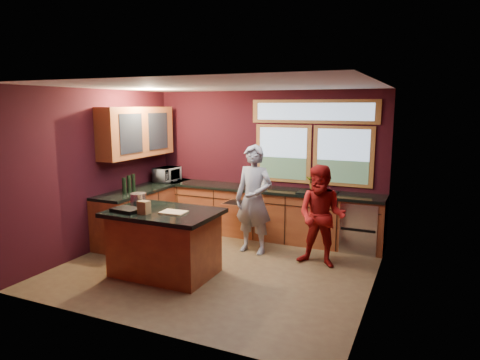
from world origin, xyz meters
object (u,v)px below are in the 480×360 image
Objects in this scene: island at (165,242)px; stock_pot at (138,199)px; person_red at (321,216)px; person_grey at (254,200)px; cutting_board at (174,212)px.

island is 0.80m from stock_pot.
person_red is at bearing 32.21° from island.
person_grey is 5.14× the size of cutting_board.
person_grey is at bearing 59.87° from island.
cutting_board is at bearing -14.93° from stock_pot.
person_grey reaches higher than stock_pot.
stock_pot is (-0.55, 0.15, 0.56)m from island.
stock_pot is at bearing 165.07° from cutting_board.
person_red reaches higher than stock_pot.
cutting_board is (0.20, -0.05, 0.48)m from island.
person_grey is 1.16× the size of person_red.
person_red is 4.44× the size of cutting_board.
person_grey is at bearing 42.56° from stock_pot.
island is 2.36m from person_red.
person_grey is (0.81, 1.40, 0.42)m from island.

